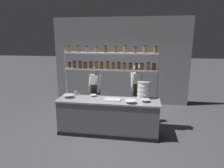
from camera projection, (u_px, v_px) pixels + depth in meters
ground_plane at (108, 132)px, 5.33m from camera, size 40.00×40.00×0.00m
back_wall at (120, 61)px, 7.43m from camera, size 5.02×0.12×3.18m
prep_counter at (108, 116)px, 5.22m from camera, size 2.62×0.76×0.92m
spice_shelf_unit at (111, 63)px, 5.23m from camera, size 2.50×0.28×2.28m
chef_left at (96, 91)px, 5.84m from camera, size 0.40×0.33×1.64m
chef_center at (137, 90)px, 5.72m from camera, size 0.40×0.33×1.73m
container_stack at (144, 90)px, 5.18m from camera, size 0.34×0.34×0.45m
cutting_board at (113, 100)px, 5.05m from camera, size 0.40×0.26×0.02m
prep_bowl_near_left at (131, 102)px, 4.80m from camera, size 0.27×0.27×0.07m
prep_bowl_center_front at (145, 101)px, 4.91m from camera, size 0.23×0.23×0.06m
prep_bowl_center_back at (93, 96)px, 5.35m from camera, size 0.18×0.18×0.05m
prep_bowl_near_right at (69, 96)px, 5.26m from camera, size 0.28×0.28×0.08m
serving_cup_front at (76, 93)px, 5.47m from camera, size 0.08×0.08×0.11m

